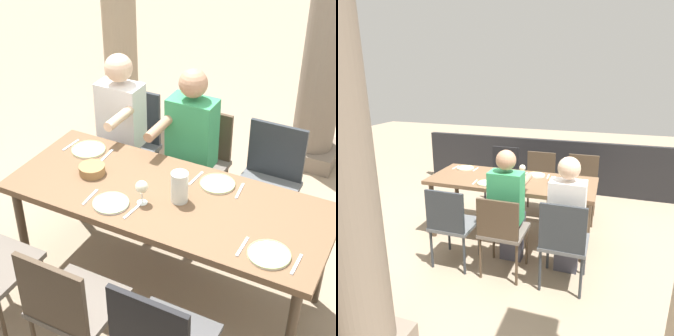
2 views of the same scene
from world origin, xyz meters
TOP-DOWN VIEW (x-y plane):
  - ground_plane at (0.00, 0.00)m, footprint 16.00×16.00m
  - dining_table at (0.00, 0.00)m, footprint 2.02×0.82m
  - chair_west_north at (-0.77, 0.83)m, footprint 0.44×0.44m
  - chair_mid_north at (-0.16, 0.82)m, footprint 0.44×0.44m
  - chair_mid_south at (-0.16, -0.83)m, footprint 0.44×0.44m
  - chair_east_north at (0.40, 0.83)m, footprint 0.44×0.44m
  - diner_woman_green at (-0.77, 0.65)m, footprint 0.35×0.49m
  - diner_man_white at (-0.17, 0.63)m, footprint 0.35×0.49m
  - stone_column_centre at (0.42, 2.06)m, footprint 0.48×0.48m
  - plate_0 at (-0.73, 0.22)m, footprint 0.24×0.24m
  - fork_0 at (-0.88, 0.22)m, footprint 0.03×0.17m
  - spoon_0 at (-0.58, 0.22)m, footprint 0.03×0.17m
  - plate_1 at (-0.26, -0.24)m, footprint 0.22×0.22m
  - wine_glass_1 at (-0.10, -0.14)m, footprint 0.08×0.08m
  - fork_1 at (-0.41, -0.24)m, footprint 0.02×0.17m
  - spoon_1 at (-0.11, -0.24)m, footprint 0.03×0.17m
  - plate_2 at (0.23, 0.25)m, footprint 0.22×0.22m
  - fork_2 at (0.08, 0.25)m, footprint 0.03×0.17m
  - spoon_2 at (0.38, 0.25)m, footprint 0.03×0.17m
  - plate_3 at (0.73, -0.23)m, footprint 0.23×0.23m
  - fork_3 at (0.58, -0.23)m, footprint 0.02×0.17m
  - spoon_3 at (0.88, -0.23)m, footprint 0.02×0.17m
  - water_pitcher at (0.09, -0.01)m, footprint 0.10×0.10m
  - bread_basket at (-0.54, -0.01)m, footprint 0.17×0.17m

SIDE VIEW (x-z plane):
  - ground_plane at x=0.00m, z-range 0.00..0.00m
  - chair_mid_south at x=-0.16m, z-range 0.07..0.96m
  - chair_east_north at x=0.40m, z-range 0.07..0.96m
  - chair_mid_north at x=-0.16m, z-range 0.08..0.96m
  - chair_west_north at x=-0.77m, z-range 0.07..0.98m
  - diner_woman_green at x=-0.77m, z-range 0.05..1.33m
  - dining_table at x=0.00m, z-range 0.31..1.07m
  - diner_man_white at x=-0.17m, z-range 0.04..1.34m
  - fork_0 at x=-0.88m, z-range 0.76..0.77m
  - spoon_0 at x=-0.58m, z-range 0.76..0.77m
  - fork_1 at x=-0.41m, z-range 0.76..0.77m
  - spoon_1 at x=-0.11m, z-range 0.76..0.77m
  - fork_2 at x=0.08m, z-range 0.76..0.77m
  - spoon_2 at x=0.38m, z-range 0.76..0.77m
  - fork_3 at x=0.58m, z-range 0.76..0.77m
  - spoon_3 at x=0.88m, z-range 0.76..0.77m
  - plate_0 at x=-0.73m, z-range 0.76..0.78m
  - plate_3 at x=0.73m, z-range 0.76..0.78m
  - plate_2 at x=0.23m, z-range 0.76..0.78m
  - plate_1 at x=-0.26m, z-range 0.76..0.78m
  - bread_basket at x=-0.54m, z-range 0.76..0.82m
  - water_pitcher at x=0.09m, z-range 0.75..0.95m
  - wine_glass_1 at x=-0.10m, z-range 0.80..0.95m
  - stone_column_centre at x=0.42m, z-range -0.02..2.75m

